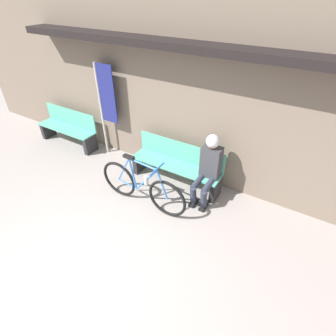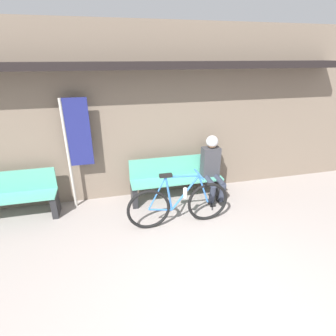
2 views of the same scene
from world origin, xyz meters
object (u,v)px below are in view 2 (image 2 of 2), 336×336
at_px(park_bench_near, 176,180).
at_px(park_bench_far, 8,199).
at_px(person_seated, 212,164).
at_px(banner_pole, 75,141).
at_px(bicycle, 179,204).

bearing_deg(park_bench_near, park_bench_far, -179.94).
relative_size(park_bench_near, person_seated, 1.42).
bearing_deg(banner_pole, park_bench_near, -4.67).
bearing_deg(park_bench_far, person_seated, -1.62).
height_order(person_seated, park_bench_far, person_seated).
relative_size(park_bench_near, banner_pole, 0.89).
relative_size(person_seated, banner_pole, 0.62).
bearing_deg(park_bench_near, person_seated, -8.87).
bearing_deg(person_seated, banner_pole, 174.16).
relative_size(park_bench_near, bicycle, 1.04).
bearing_deg(bicycle, person_seated, 40.99).
distance_m(park_bench_near, banner_pole, 2.00).
bearing_deg(person_seated, park_bench_far, 178.38).
relative_size(park_bench_far, banner_pole, 0.78).
bearing_deg(park_bench_far, park_bench_near, 0.06).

